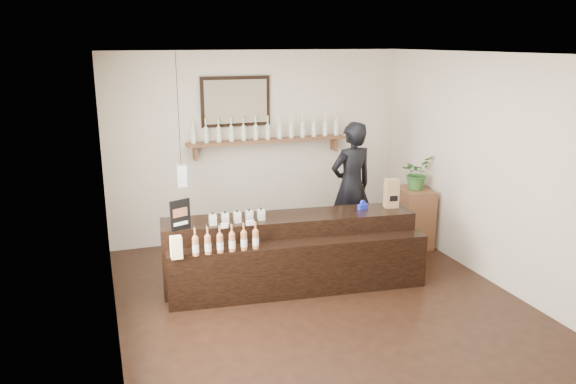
% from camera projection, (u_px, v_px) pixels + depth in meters
% --- Properties ---
extents(ground, '(5.00, 5.00, 0.00)m').
position_uv_depth(ground, '(321.00, 303.00, 6.49)').
color(ground, black).
rests_on(ground, ground).
extents(room_shell, '(5.00, 5.00, 5.00)m').
position_uv_depth(room_shell, '(323.00, 158.00, 6.04)').
color(room_shell, beige).
rests_on(room_shell, ground).
extents(back_wall_decor, '(2.66, 0.96, 1.69)m').
position_uv_depth(back_wall_decor, '(252.00, 124.00, 8.15)').
color(back_wall_decor, brown).
rests_on(back_wall_decor, ground).
extents(counter, '(3.13, 1.14, 1.01)m').
position_uv_depth(counter, '(292.00, 254.00, 6.87)').
color(counter, black).
rests_on(counter, ground).
extents(promo_sign, '(0.24, 0.11, 0.35)m').
position_uv_depth(promo_sign, '(180.00, 215.00, 6.30)').
color(promo_sign, black).
rests_on(promo_sign, counter).
extents(paper_bag, '(0.19, 0.15, 0.37)m').
position_uv_depth(paper_bag, '(391.00, 193.00, 7.15)').
color(paper_bag, olive).
rests_on(paper_bag, counter).
extents(tape_dispenser, '(0.15, 0.09, 0.12)m').
position_uv_depth(tape_dispenser, '(363.00, 206.00, 7.10)').
color(tape_dispenser, '#1B28C3').
rests_on(tape_dispenser, counter).
extents(side_cabinet, '(0.50, 0.64, 0.86)m').
position_uv_depth(side_cabinet, '(414.00, 217.00, 8.21)').
color(side_cabinet, brown).
rests_on(side_cabinet, ground).
extents(potted_plant, '(0.57, 0.55, 0.48)m').
position_uv_depth(potted_plant, '(416.00, 173.00, 8.03)').
color(potted_plant, '#2F6227').
rests_on(potted_plant, side_cabinet).
extents(shopkeeper, '(0.84, 0.63, 2.09)m').
position_uv_depth(shopkeeper, '(351.00, 178.00, 7.97)').
color(shopkeeper, black).
rests_on(shopkeeper, ground).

